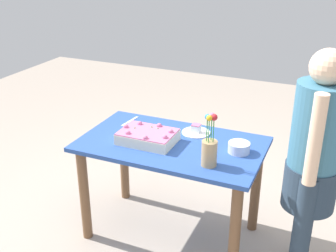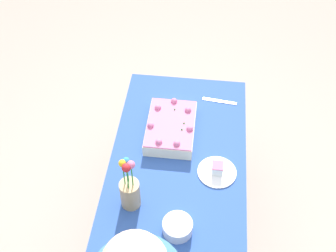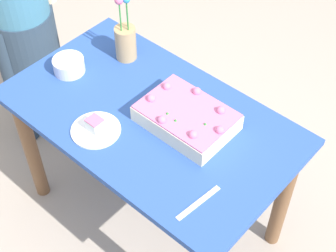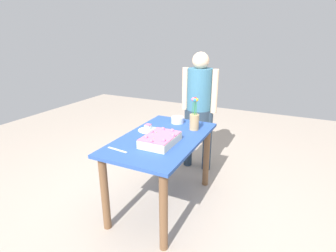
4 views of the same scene
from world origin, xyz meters
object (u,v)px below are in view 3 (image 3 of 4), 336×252
Objects in this scene: serving_plate_with_slice at (96,128)px; cake_knife at (198,203)px; fruit_bowl at (69,65)px; sheet_cake at (186,117)px; flower_vase at (125,38)px; person_standing at (17,4)px.

serving_plate_with_slice is 0.99× the size of cake_knife.
fruit_bowl is at bearing 154.27° from serving_plate_with_slice.
cake_knife is 0.90m from fruit_bowl.
serving_plate_with_slice is (-0.25, -0.27, -0.03)m from sheet_cake.
cake_knife is (0.28, -0.27, -0.04)m from sheet_cake.
serving_plate_with_slice is at bearing -60.53° from flower_vase.
fruit_bowl is (-0.36, 0.17, 0.02)m from serving_plate_with_slice.
fruit_bowl is at bearing -170.79° from sheet_cake.
serving_plate_with_slice is at bearing -17.45° from person_standing.
flower_vase is at bearing -111.63° from cake_knife.
sheet_cake reaches higher than serving_plate_with_slice.
fruit_bowl is (-0.61, -0.10, -0.01)m from sheet_cake.
fruit_bowl is at bearing -10.51° from person_standing.
person_standing reaches higher than flower_vase.
cake_knife is 0.14× the size of person_standing.
person_standing is at bearing -179.34° from sheet_cake.
person_standing reaches higher than sheet_cake.
sheet_cake is 2.66× the size of fruit_bowl.
flower_vase is at bearing 119.47° from serving_plate_with_slice.
person_standing is at bearing -165.18° from flower_vase.
serving_plate_with_slice is 0.86m from person_standing.
sheet_cake is at bearing 0.66° from person_standing.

